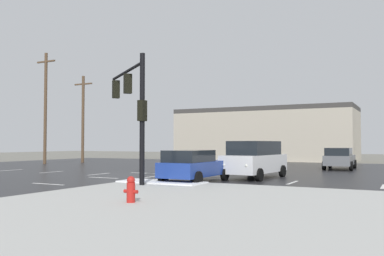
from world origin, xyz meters
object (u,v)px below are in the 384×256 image
object	(u,v)px
traffic_signal_mast	(133,99)
sedan_grey	(340,158)
suv_white	(255,159)
utility_pole_distant	(83,117)
sedan_blue	(194,165)
fire_hydrant	(131,189)
utility_pole_far	(45,106)

from	to	relation	value
traffic_signal_mast	sedan_grey	bearing A→B (deg)	-74.99
suv_white	utility_pole_distant	distance (m)	23.64
traffic_signal_mast	suv_white	size ratio (longest dim) A/B	1.15
sedan_grey	sedan_blue	world-z (taller)	same
suv_white	utility_pole_distant	world-z (taller)	utility_pole_distant
fire_hydrant	utility_pole_distant	size ratio (longest dim) A/B	0.09
traffic_signal_mast	sedan_blue	xyz separation A→B (m)	(2.07, 2.19, -3.12)
sedan_blue	utility_pole_distant	distance (m)	24.06
suv_white	traffic_signal_mast	bearing A→B (deg)	-27.12
sedan_grey	fire_hydrant	bearing A→B (deg)	170.52
sedan_grey	sedan_blue	size ratio (longest dim) A/B	1.01
fire_hydrant	sedan_blue	distance (m)	7.82
utility_pole_distant	suv_white	bearing A→B (deg)	-24.74
sedan_grey	sedan_blue	xyz separation A→B (m)	(-4.81, -14.00, 0.00)
utility_pole_distant	traffic_signal_mast	bearing A→B (deg)	-42.32
traffic_signal_mast	sedan_grey	distance (m)	17.87
sedan_grey	utility_pole_distant	xyz separation A→B (m)	(-24.28, -0.35, 3.69)
traffic_signal_mast	utility_pole_far	distance (m)	22.12
sedan_blue	traffic_signal_mast	bearing A→B (deg)	136.94
traffic_signal_mast	utility_pole_distant	xyz separation A→B (m)	(-17.40, 15.84, 0.57)
suv_white	sedan_grey	bearing A→B (deg)	168.61
traffic_signal_mast	utility_pole_far	world-z (taller)	utility_pole_far
suv_white	fire_hydrant	bearing A→B (deg)	5.25
suv_white	sedan_blue	size ratio (longest dim) A/B	1.09
suv_white	utility_pole_far	distance (m)	23.53
utility_pole_far	utility_pole_distant	distance (m)	4.06
fire_hydrant	suv_white	xyz separation A→B (m)	(0.01, 11.47, 0.55)
traffic_signal_mast	sedan_grey	world-z (taller)	traffic_signal_mast
suv_white	sedan_blue	bearing A→B (deg)	-19.42
fire_hydrant	sedan_grey	distance (m)	21.83
traffic_signal_mast	sedan_blue	world-z (taller)	traffic_signal_mast
utility_pole_far	utility_pole_distant	xyz separation A→B (m)	(1.10, 3.82, -0.86)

